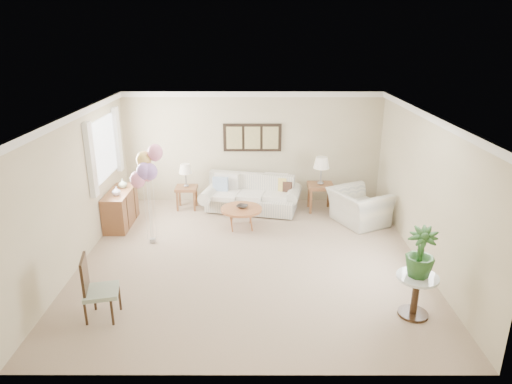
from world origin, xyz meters
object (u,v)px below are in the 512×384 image
at_px(sofa, 252,197).
at_px(balloon_cluster, 146,168).
at_px(armchair, 358,207).
at_px(accent_chair, 96,287).
at_px(coffee_table, 241,210).

relative_size(sofa, balloon_cluster, 1.21).
bearing_deg(sofa, armchair, -18.01).
bearing_deg(armchair, sofa, 45.74).
height_order(armchair, balloon_cluster, balloon_cluster).
relative_size(armchair, balloon_cluster, 0.57).
height_order(accent_chair, balloon_cluster, balloon_cluster).
bearing_deg(sofa, accent_chair, -117.29).
distance_m(sofa, balloon_cluster, 2.84).
height_order(sofa, coffee_table, sofa).
xyz_separation_m(sofa, accent_chair, (-2.15, -4.16, 0.17)).
distance_m(sofa, coffee_table, 1.01).
xyz_separation_m(coffee_table, accent_chair, (-1.94, -3.17, 0.09)).
height_order(sofa, balloon_cluster, balloon_cluster).
bearing_deg(coffee_table, balloon_cluster, -156.41).
bearing_deg(accent_chair, coffee_table, 58.48).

